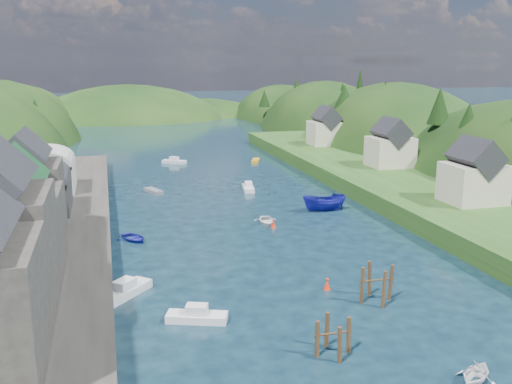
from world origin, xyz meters
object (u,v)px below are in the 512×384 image
object	(u,v)px
piling_cluster_far	(376,287)
channel_buoy_far	(273,224)
channel_buoy_near	(327,284)
piling_cluster_near	(333,340)

from	to	relation	value
piling_cluster_far	channel_buoy_far	xyz separation A→B (m)	(-2.23, 23.32, -0.84)
piling_cluster_far	channel_buoy_near	world-z (taller)	piling_cluster_far
channel_buoy_near	channel_buoy_far	world-z (taller)	same
piling_cluster_far	channel_buoy_near	size ratio (longest dim) A/B	3.43
piling_cluster_near	channel_buoy_far	world-z (taller)	piling_cluster_near
piling_cluster_near	piling_cluster_far	distance (m)	10.31
piling_cluster_far	piling_cluster_near	bearing A→B (deg)	-133.10
channel_buoy_far	piling_cluster_near	bearing A→B (deg)	-98.87
channel_buoy_near	piling_cluster_far	bearing A→B (deg)	-48.08
piling_cluster_near	channel_buoy_near	bearing A→B (deg)	70.22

